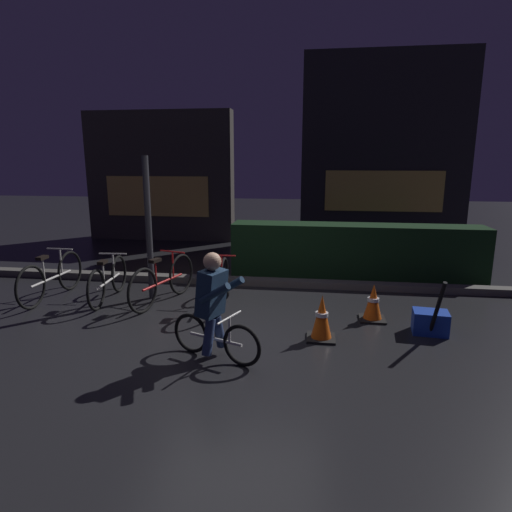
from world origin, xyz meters
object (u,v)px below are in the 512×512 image
at_px(street_post, 149,229).
at_px(traffic_cone_near, 322,318).
at_px(parked_bike_center_left, 163,281).
at_px(cyclist, 214,306).
at_px(parked_bike_left_mid, 108,280).
at_px(parked_bike_center_right, 218,284).
at_px(traffic_cone_far, 373,303).
at_px(parked_bike_leftmost, 52,277).
at_px(closed_umbrella, 437,310).
at_px(blue_crate, 430,322).

bearing_deg(street_post, traffic_cone_near, -25.25).
bearing_deg(parked_bike_center_left, street_post, 69.08).
distance_m(traffic_cone_near, cyclist, 1.44).
xyz_separation_m(traffic_cone_near, cyclist, (-1.21, -0.70, 0.35)).
relative_size(street_post, parked_bike_left_mid, 1.46).
xyz_separation_m(parked_bike_center_right, traffic_cone_far, (2.30, -0.30, -0.09)).
xyz_separation_m(parked_bike_center_left, parked_bike_center_right, (0.90, -0.02, -0.01)).
bearing_deg(parked_bike_leftmost, parked_bike_center_left, -86.98).
distance_m(parked_bike_leftmost, parked_bike_center_right, 2.78).
relative_size(parked_bike_leftmost, closed_umbrella, 2.01).
bearing_deg(parked_bike_leftmost, street_post, -79.57).
distance_m(blue_crate, cyclist, 2.89).
distance_m(traffic_cone_far, blue_crate, 0.80).
bearing_deg(blue_crate, closed_umbrella, -90.65).
distance_m(traffic_cone_far, cyclist, 2.47).
height_order(street_post, traffic_cone_far, street_post).
bearing_deg(cyclist, parked_bike_center_right, 123.36).
xyz_separation_m(parked_bike_leftmost, closed_umbrella, (5.77, -0.90, 0.05)).
bearing_deg(parked_bike_center_right, parked_bike_left_mid, 87.57).
height_order(parked_bike_center_left, blue_crate, parked_bike_center_left).
relative_size(blue_crate, closed_umbrella, 0.52).
relative_size(street_post, parked_bike_leftmost, 1.34).
height_order(street_post, parked_bike_leftmost, street_post).
bearing_deg(cyclist, blue_crate, 44.49).
bearing_deg(blue_crate, parked_bike_center_left, 169.84).
xyz_separation_m(traffic_cone_near, closed_umbrella, (1.41, 0.15, 0.13)).
relative_size(parked_bike_center_left, cyclist, 1.34).
relative_size(blue_crate, cyclist, 0.35).
xyz_separation_m(traffic_cone_near, traffic_cone_far, (0.73, 0.78, -0.03)).
xyz_separation_m(parked_bike_center_right, closed_umbrella, (2.99, -0.93, 0.06)).
bearing_deg(street_post, cyclist, -52.38).
xyz_separation_m(street_post, parked_bike_left_mid, (-0.65, -0.20, -0.82)).
height_order(street_post, closed_umbrella, street_post).
xyz_separation_m(parked_bike_center_left, blue_crate, (3.90, -0.70, -0.21)).
height_order(parked_bike_left_mid, traffic_cone_near, parked_bike_left_mid).
bearing_deg(closed_umbrella, parked_bike_center_left, -113.34).
bearing_deg(parked_bike_center_left, traffic_cone_near, -98.56).
height_order(parked_bike_center_left, parked_bike_center_right, parked_bike_center_left).
relative_size(parked_bike_left_mid, parked_bike_center_left, 0.95).
relative_size(traffic_cone_near, traffic_cone_far, 1.10).
bearing_deg(closed_umbrella, parked_bike_left_mid, -110.77).
relative_size(parked_bike_leftmost, traffic_cone_far, 3.23).
relative_size(parked_bike_left_mid, cyclist, 1.26).
bearing_deg(blue_crate, parked_bike_center_right, 167.19).
xyz_separation_m(parked_bike_leftmost, parked_bike_center_left, (1.88, 0.05, 0.00)).
distance_m(blue_crate, closed_umbrella, 0.36).
distance_m(parked_bike_leftmost, closed_umbrella, 5.84).
distance_m(street_post, parked_bike_leftmost, 1.81).
bearing_deg(parked_bike_center_left, parked_bike_leftmost, 106.94).
height_order(parked_bike_left_mid, parked_bike_center_right, parked_bike_center_right).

